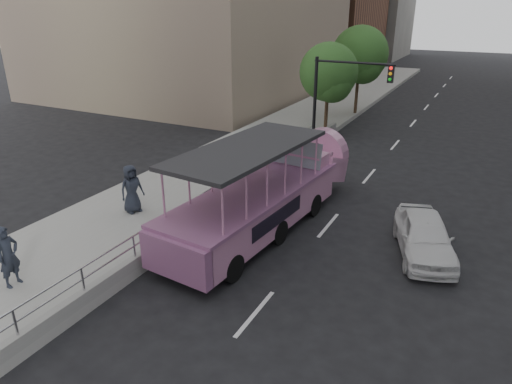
{
  "coord_description": "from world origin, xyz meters",
  "views": [
    {
      "loc": [
        5.71,
        -10.99,
        7.76
      ],
      "look_at": [
        -1.19,
        2.26,
        1.58
      ],
      "focal_mm": 32.0,
      "sensor_mm": 36.0,
      "label": 1
    }
  ],
  "objects_px": {
    "duck_boat": "(269,193)",
    "parking_sign": "(223,174)",
    "pedestrian_near": "(8,256)",
    "street_tree_far": "(361,57)",
    "traffic_signal": "(337,91)",
    "pedestrian_far": "(132,189)",
    "street_tree_near": "(330,75)",
    "car": "(424,236)"
  },
  "relations": [
    {
      "from": "pedestrian_far",
      "to": "street_tree_near",
      "type": "height_order",
      "value": "street_tree_near"
    },
    {
      "from": "street_tree_far",
      "to": "pedestrian_near",
      "type": "bearing_deg",
      "value": -95.36
    },
    {
      "from": "pedestrian_far",
      "to": "street_tree_near",
      "type": "relative_size",
      "value": 0.33
    },
    {
      "from": "car",
      "to": "street_tree_far",
      "type": "height_order",
      "value": "street_tree_far"
    },
    {
      "from": "pedestrian_far",
      "to": "parking_sign",
      "type": "distance_m",
      "value": 3.53
    },
    {
      "from": "pedestrian_near",
      "to": "street_tree_far",
      "type": "relative_size",
      "value": 0.29
    },
    {
      "from": "pedestrian_far",
      "to": "traffic_signal",
      "type": "distance_m",
      "value": 12.37
    },
    {
      "from": "street_tree_near",
      "to": "car",
      "type": "bearing_deg",
      "value": -58.11
    },
    {
      "from": "traffic_signal",
      "to": "street_tree_near",
      "type": "bearing_deg",
      "value": 114.98
    },
    {
      "from": "car",
      "to": "parking_sign",
      "type": "bearing_deg",
      "value": 164.53
    },
    {
      "from": "street_tree_far",
      "to": "parking_sign",
      "type": "bearing_deg",
      "value": -89.68
    },
    {
      "from": "pedestrian_near",
      "to": "parking_sign",
      "type": "relative_size",
      "value": 0.68
    },
    {
      "from": "car",
      "to": "pedestrian_far",
      "type": "xyz_separation_m",
      "value": [
        -10.42,
        -2.32,
        0.56
      ]
    },
    {
      "from": "duck_boat",
      "to": "street_tree_far",
      "type": "relative_size",
      "value": 1.61
    },
    {
      "from": "parking_sign",
      "to": "street_tree_far",
      "type": "xyz_separation_m",
      "value": [
        -0.1,
        18.93,
        2.61
      ]
    },
    {
      "from": "duck_boat",
      "to": "street_tree_far",
      "type": "xyz_separation_m",
      "value": [
        -2.01,
        18.83,
        3.05
      ]
    },
    {
      "from": "car",
      "to": "traffic_signal",
      "type": "bearing_deg",
      "value": 105.67
    },
    {
      "from": "duck_boat",
      "to": "parking_sign",
      "type": "bearing_deg",
      "value": -176.96
    },
    {
      "from": "duck_boat",
      "to": "parking_sign",
      "type": "distance_m",
      "value": 1.96
    },
    {
      "from": "car",
      "to": "street_tree_far",
      "type": "distance_m",
      "value": 20.34
    },
    {
      "from": "duck_boat",
      "to": "car",
      "type": "relative_size",
      "value": 2.58
    },
    {
      "from": "parking_sign",
      "to": "traffic_signal",
      "type": "distance_m",
      "value": 9.75
    },
    {
      "from": "pedestrian_near",
      "to": "parking_sign",
      "type": "distance_m",
      "value": 7.8
    },
    {
      "from": "car",
      "to": "parking_sign",
      "type": "relative_size",
      "value": 1.49
    },
    {
      "from": "pedestrian_far",
      "to": "parking_sign",
      "type": "height_order",
      "value": "parking_sign"
    },
    {
      "from": "traffic_signal",
      "to": "parking_sign",
      "type": "bearing_deg",
      "value": -97.75
    },
    {
      "from": "duck_boat",
      "to": "street_tree_near",
      "type": "height_order",
      "value": "street_tree_near"
    },
    {
      "from": "pedestrian_near",
      "to": "street_tree_near",
      "type": "distance_m",
      "value": 20.57
    },
    {
      "from": "car",
      "to": "traffic_signal",
      "type": "relative_size",
      "value": 0.77
    },
    {
      "from": "traffic_signal",
      "to": "street_tree_near",
      "type": "xyz_separation_m",
      "value": [
        -1.6,
        3.43,
        0.32
      ]
    },
    {
      "from": "car",
      "to": "street_tree_far",
      "type": "relative_size",
      "value": 0.62
    },
    {
      "from": "street_tree_near",
      "to": "street_tree_far",
      "type": "bearing_deg",
      "value": 88.09
    },
    {
      "from": "street_tree_far",
      "to": "pedestrian_far",
      "type": "bearing_deg",
      "value": -97.73
    },
    {
      "from": "pedestrian_far",
      "to": "street_tree_far",
      "type": "xyz_separation_m",
      "value": [
        2.83,
        20.84,
        3.06
      ]
    },
    {
      "from": "pedestrian_far",
      "to": "street_tree_near",
      "type": "distance_m",
      "value": 15.29
    },
    {
      "from": "car",
      "to": "traffic_signal",
      "type": "distance_m",
      "value": 11.35
    },
    {
      "from": "traffic_signal",
      "to": "street_tree_far",
      "type": "xyz_separation_m",
      "value": [
        -1.4,
        9.43,
        0.81
      ]
    },
    {
      "from": "duck_boat",
      "to": "pedestrian_far",
      "type": "distance_m",
      "value": 5.24
    },
    {
      "from": "pedestrian_far",
      "to": "street_tree_near",
      "type": "xyz_separation_m",
      "value": [
        2.63,
        14.84,
        2.58
      ]
    },
    {
      "from": "parking_sign",
      "to": "car",
      "type": "bearing_deg",
      "value": 3.12
    },
    {
      "from": "duck_boat",
      "to": "pedestrian_near",
      "type": "height_order",
      "value": "duck_boat"
    },
    {
      "from": "car",
      "to": "traffic_signal",
      "type": "height_order",
      "value": "traffic_signal"
    }
  ]
}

